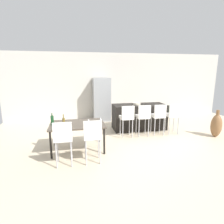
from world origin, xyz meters
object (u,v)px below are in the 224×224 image
bar_chair_far (173,114)px  dining_chair_near (63,137)px  wine_glass_middle (100,122)px  floor_vase (216,126)px  wine_glass_left (101,119)px  wine_bottle_right (52,120)px  kitchen_island (139,117)px  potted_plant (169,111)px  dining_table (77,126)px  bar_chair_left (127,116)px  wine_glass_far (88,120)px  bar_chair_middle (143,116)px  wine_bottle_corner (64,123)px  dining_chair_far (92,135)px  fruit_bowl (137,104)px  refrigerator (101,99)px  bar_chair_right (159,115)px

bar_chair_far → dining_chair_near: (-3.52, -1.52, 0.00)m
wine_glass_middle → floor_vase: bearing=7.9°
bar_chair_far → dining_chair_near: 3.83m
bar_chair_far → wine_glass_left: 2.70m
wine_bottle_right → wine_glass_left: wine_bottle_right is taller
kitchen_island → potted_plant: 2.53m
dining_table → potted_plant: dining_table is taller
kitchen_island → wine_glass_left: bearing=-136.4°
bar_chair_left → wine_glass_far: bearing=-145.7°
bar_chair_middle → wine_bottle_corner: (-2.46, -0.98, 0.17)m
floor_vase → dining_chair_far: bearing=-166.6°
dining_table → fruit_bowl: 2.61m
bar_chair_far → refrigerator: refrigerator is taller
bar_chair_middle → wine_bottle_right: 2.85m
dining_chair_near → dining_chair_far: same height
wine_glass_left → refrigerator: bearing=81.3°
bar_chair_middle → wine_glass_middle: size_ratio=6.03×
bar_chair_middle → wine_glass_left: size_ratio=6.03×
dining_chair_far → fruit_bowl: size_ratio=3.85×
bar_chair_right → dining_table: bearing=-165.9°
bar_chair_left → dining_chair_near: (-1.90, -1.52, 0.00)m
dining_chair_near → fruit_bowl: bearing=42.6°
bar_chair_middle → bar_chair_far: (1.07, 0.00, 0.00)m
bar_chair_middle → floor_vase: bar_chair_middle is taller
bar_chair_far → wine_bottle_right: 3.89m
wine_bottle_right → fruit_bowl: wine_bottle_right is taller
wine_bottle_corner → potted_plant: wine_bottle_corner is taller
bar_chair_right → potted_plant: bearing=54.3°
wine_bottle_right → potted_plant: wine_bottle_right is taller
wine_bottle_right → refrigerator: size_ratio=0.17×
fruit_bowl → bar_chair_right: bearing=-56.6°
wine_bottle_corner → fruit_bowl: 3.04m
bar_chair_right → wine_bottle_corner: size_ratio=3.09×
dining_chair_far → wine_glass_middle: size_ratio=6.03×
dining_chair_far → wine_glass_left: 0.80m
fruit_bowl → floor_vase: 2.70m
wine_bottle_corner → wine_bottle_right: bearing=136.8°
wine_glass_left → refrigerator: size_ratio=0.09×
bar_chair_right → wine_bottle_right: 3.37m
bar_chair_right → wine_glass_left: (-2.05, -0.79, 0.17)m
bar_chair_middle → dining_chair_near: size_ratio=1.00×
dining_table → wine_glass_left: 0.65m
wine_glass_far → bar_chair_far: bearing=16.8°
wine_bottle_right → wine_bottle_corner: 0.42m
bar_chair_middle → wine_bottle_corner: wine_bottle_corner is taller
bar_chair_right → floor_vase: 1.89m
bar_chair_right → bar_chair_far: 0.53m
bar_chair_far → fruit_bowl: bar_chair_far is taller
dining_table → fruit_bowl: bearing=33.6°
bar_chair_left → dining_table: size_ratio=0.73×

